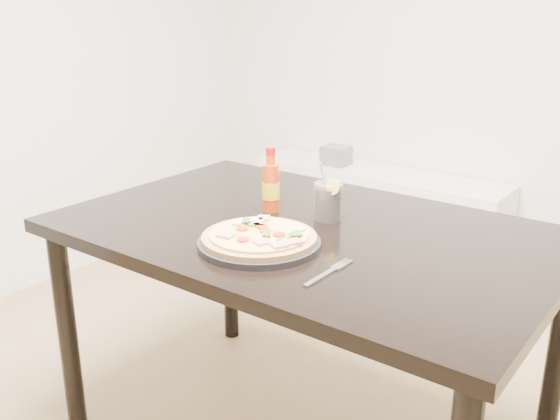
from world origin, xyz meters
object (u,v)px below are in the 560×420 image
Objects in this scene: dining_table at (305,253)px; fork at (330,272)px; cola_cup at (328,202)px; media_console at (375,215)px; pizza at (259,236)px; plate at (259,243)px; hot_sauce_bottle at (271,186)px.

fork reaches higher than dining_table.
cola_cup is 1.64m from media_console.
fork is at bearing -8.22° from pizza.
plate is (-0.01, -0.20, 0.09)m from dining_table.
hot_sauce_bottle is 0.14× the size of media_console.
dining_table is at bearing 135.64° from fork.
hot_sauce_bottle is (-0.15, 0.25, 0.05)m from pizza.
cola_cup is at bearing 84.18° from pizza.
hot_sauce_bottle is (-0.16, 0.05, 0.16)m from dining_table.
cola_cup is (0.02, 0.09, 0.14)m from dining_table.
hot_sauce_bottle is (-0.15, 0.25, 0.07)m from plate.
hot_sauce_bottle is 1.06× the size of fork.
plate is at bearing -95.72° from cola_cup.
dining_table is 0.22m from plate.
cola_cup is 0.92× the size of fork.
pizza is at bearing -58.34° from hot_sauce_bottle.
cola_cup is at bearing 124.31° from fork.
hot_sauce_bottle reaches higher than plate.
plate is at bearing -58.45° from hot_sauce_bottle.
media_console is at bearing 112.45° from cola_cup.
dining_table reaches higher than media_console.
hot_sauce_bottle is at bearing 145.20° from fork.
plate is 1.86× the size of cola_cup.
media_console is (-0.56, 1.71, -0.51)m from plate.
media_console is (-0.41, 1.47, -0.58)m from hot_sauce_bottle.
plate reaches higher than media_console.
dining_table is 1.00× the size of media_console.
pizza is at bearing -95.82° from cola_cup.
cola_cup is 0.39m from fork.
cola_cup is at bearing -67.55° from media_console.
fork is 1.99m from media_console.
dining_table is 7.03× the size of hot_sauce_bottle.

